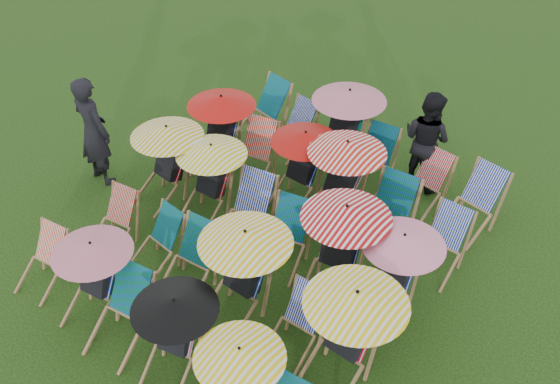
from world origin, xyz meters
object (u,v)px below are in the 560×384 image
Objects in this scene: deckchair_29 at (473,203)px; person_left at (93,131)px; deckchair_0 at (41,261)px; person_rear at (426,139)px.

deckchair_29 is 5.97m from person_left.
person_left reaches higher than deckchair_29.
deckchair_0 is 0.83× the size of deckchair_29.
deckchair_0 is 6.01m from person_rear.
deckchair_0 is 0.48× the size of person_rear.
person_rear is (4.28, 3.11, -0.10)m from person_left.
deckchair_0 is at bearing -122.40° from deckchair_29.
deckchair_29 is 0.52× the size of person_left.
person_rear is (-1.11, 0.59, 0.36)m from deckchair_29.
person_rear is at bearing 162.19° from deckchair_29.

